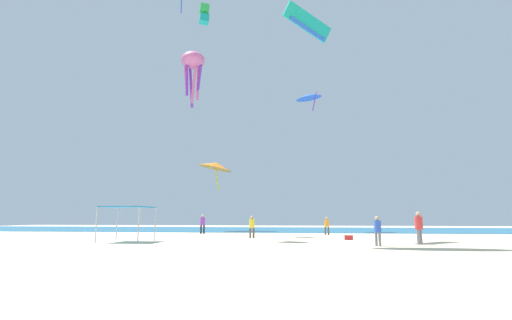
{
  "coord_description": "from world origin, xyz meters",
  "views": [
    {
      "loc": [
        3.43,
        -21.47,
        1.52
      ],
      "look_at": [
        -1.49,
        12.79,
        6.65
      ],
      "focal_mm": 27.41,
      "sensor_mm": 36.0,
      "label": 1
    }
  ],
  "objects_px": {
    "person_near_tent": "(203,222)",
    "kite_delta_orange": "(216,166)",
    "person_central": "(327,224)",
    "kite_parafoil_teal": "(307,23)",
    "person_far_shore": "(378,228)",
    "person_rightmost": "(419,225)",
    "cooler_box": "(349,237)",
    "kite_delta_blue": "(309,96)",
    "canopy_tent": "(128,209)",
    "kite_octopus_pink": "(193,63)",
    "person_leftmost": "(252,225)",
    "kite_box_green": "(204,14)"
  },
  "relations": [
    {
      "from": "person_near_tent",
      "to": "kite_box_green",
      "type": "xyz_separation_m",
      "value": [
        -0.04,
        -0.75,
        21.0
      ]
    },
    {
      "from": "person_central",
      "to": "cooler_box",
      "type": "height_order",
      "value": "person_central"
    },
    {
      "from": "person_far_shore",
      "to": "person_rightmost",
      "type": "bearing_deg",
      "value": 91.91
    },
    {
      "from": "person_rightmost",
      "to": "kite_octopus_pink",
      "type": "bearing_deg",
      "value": 78.45
    },
    {
      "from": "person_near_tent",
      "to": "kite_parafoil_teal",
      "type": "bearing_deg",
      "value": -19.85
    },
    {
      "from": "canopy_tent",
      "to": "kite_parafoil_teal",
      "type": "distance_m",
      "value": 19.71
    },
    {
      "from": "person_near_tent",
      "to": "kite_delta_orange",
      "type": "height_order",
      "value": "kite_delta_orange"
    },
    {
      "from": "person_leftmost",
      "to": "person_rightmost",
      "type": "relative_size",
      "value": 0.89
    },
    {
      "from": "canopy_tent",
      "to": "person_rightmost",
      "type": "relative_size",
      "value": 1.5
    },
    {
      "from": "kite_delta_orange",
      "to": "kite_delta_blue",
      "type": "bearing_deg",
      "value": 89.15
    },
    {
      "from": "kite_parafoil_teal",
      "to": "person_near_tent",
      "type": "bearing_deg",
      "value": 109.46
    },
    {
      "from": "person_rightmost",
      "to": "kite_parafoil_teal",
      "type": "relative_size",
      "value": 0.48
    },
    {
      "from": "kite_parafoil_teal",
      "to": "kite_octopus_pink",
      "type": "distance_m",
      "value": 24.98
    },
    {
      "from": "person_central",
      "to": "kite_parafoil_teal",
      "type": "height_order",
      "value": "kite_parafoil_teal"
    },
    {
      "from": "person_far_shore",
      "to": "kite_parafoil_teal",
      "type": "bearing_deg",
      "value": 174.41
    },
    {
      "from": "cooler_box",
      "to": "kite_delta_blue",
      "type": "height_order",
      "value": "kite_delta_blue"
    },
    {
      "from": "canopy_tent",
      "to": "kite_octopus_pink",
      "type": "height_order",
      "value": "kite_octopus_pink"
    },
    {
      "from": "person_leftmost",
      "to": "person_far_shore",
      "type": "bearing_deg",
      "value": 98.12
    },
    {
      "from": "canopy_tent",
      "to": "person_near_tent",
      "type": "height_order",
      "value": "canopy_tent"
    },
    {
      "from": "canopy_tent",
      "to": "person_rightmost",
      "type": "height_order",
      "value": "canopy_tent"
    },
    {
      "from": "person_central",
      "to": "kite_octopus_pink",
      "type": "bearing_deg",
      "value": 131.2
    },
    {
      "from": "canopy_tent",
      "to": "person_rightmost",
      "type": "bearing_deg",
      "value": 0.04
    },
    {
      "from": "cooler_box",
      "to": "kite_delta_blue",
      "type": "xyz_separation_m",
      "value": [
        -2.62,
        17.4,
        15.75
      ]
    },
    {
      "from": "canopy_tent",
      "to": "person_far_shore",
      "type": "distance_m",
      "value": 15.39
    },
    {
      "from": "person_rightmost",
      "to": "cooler_box",
      "type": "bearing_deg",
      "value": 77.36
    },
    {
      "from": "person_rightmost",
      "to": "kite_delta_blue",
      "type": "height_order",
      "value": "kite_delta_blue"
    },
    {
      "from": "person_near_tent",
      "to": "person_far_shore",
      "type": "bearing_deg",
      "value": -31.05
    },
    {
      "from": "person_near_tent",
      "to": "kite_box_green",
      "type": "distance_m",
      "value": 21.02
    },
    {
      "from": "kite_delta_blue",
      "to": "kite_parafoil_teal",
      "type": "xyz_separation_m",
      "value": [
        0.08,
        -16.06,
        1.02
      ]
    },
    {
      "from": "canopy_tent",
      "to": "cooler_box",
      "type": "relative_size",
      "value": 4.92
    },
    {
      "from": "person_rightmost",
      "to": "kite_delta_orange",
      "type": "distance_m",
      "value": 27.24
    },
    {
      "from": "person_near_tent",
      "to": "kite_parafoil_teal",
      "type": "relative_size",
      "value": 0.47
    },
    {
      "from": "person_rightmost",
      "to": "kite_delta_blue",
      "type": "distance_m",
      "value": 26.98
    },
    {
      "from": "person_central",
      "to": "kite_parafoil_teal",
      "type": "bearing_deg",
      "value": -113.8
    },
    {
      "from": "kite_octopus_pink",
      "to": "person_far_shore",
      "type": "bearing_deg",
      "value": 127.88
    },
    {
      "from": "person_leftmost",
      "to": "person_far_shore",
      "type": "distance_m",
      "value": 11.04
    },
    {
      "from": "kite_octopus_pink",
      "to": "kite_delta_orange",
      "type": "xyz_separation_m",
      "value": [
        4.47,
        -4.37,
        -14.62
      ]
    },
    {
      "from": "person_near_tent",
      "to": "person_leftmost",
      "type": "bearing_deg",
      "value": -34.95
    },
    {
      "from": "cooler_box",
      "to": "kite_delta_blue",
      "type": "bearing_deg",
      "value": 98.56
    },
    {
      "from": "person_near_tent",
      "to": "kite_octopus_pink",
      "type": "xyz_separation_m",
      "value": [
        -5.09,
        11.61,
        21.1
      ]
    },
    {
      "from": "person_near_tent",
      "to": "cooler_box",
      "type": "height_order",
      "value": "person_near_tent"
    },
    {
      "from": "person_near_tent",
      "to": "person_far_shore",
      "type": "xyz_separation_m",
      "value": [
        13.94,
        -14.62,
        -0.13
      ]
    },
    {
      "from": "person_rightmost",
      "to": "kite_box_green",
      "type": "xyz_separation_m",
      "value": [
        -16.57,
        12.16,
        20.98
      ]
    },
    {
      "from": "person_leftmost",
      "to": "kite_delta_orange",
      "type": "distance_m",
      "value": 17.04
    },
    {
      "from": "person_near_tent",
      "to": "kite_delta_orange",
      "type": "distance_m",
      "value": 9.74
    },
    {
      "from": "person_near_tent",
      "to": "person_rightmost",
      "type": "distance_m",
      "value": 20.97
    },
    {
      "from": "person_central",
      "to": "person_far_shore",
      "type": "distance_m",
      "value": 13.73
    },
    {
      "from": "kite_box_green",
      "to": "kite_octopus_pink",
      "type": "distance_m",
      "value": 13.35
    },
    {
      "from": "person_far_shore",
      "to": "kite_delta_blue",
      "type": "xyz_separation_m",
      "value": [
        -3.65,
        23.37,
        14.99
      ]
    },
    {
      "from": "person_rightmost",
      "to": "kite_box_green",
      "type": "distance_m",
      "value": 29.37
    }
  ]
}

